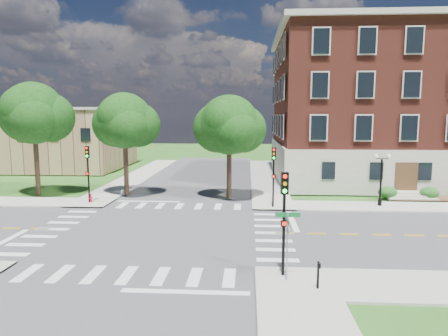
# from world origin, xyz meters

# --- Properties ---
(ground) EXTENTS (160.00, 160.00, 0.00)m
(ground) POSITION_xyz_m (0.00, 0.00, 0.00)
(ground) COLOR #294D15
(ground) RESTS_ON ground
(road_ew) EXTENTS (90.00, 12.00, 0.01)m
(road_ew) POSITION_xyz_m (0.00, 0.00, 0.01)
(road_ew) COLOR #3D3D3F
(road_ew) RESTS_ON ground
(road_ns) EXTENTS (12.00, 90.00, 0.01)m
(road_ns) POSITION_xyz_m (0.00, 0.00, 0.01)
(road_ns) COLOR #3D3D3F
(road_ns) RESTS_ON ground
(sidewalk_ne) EXTENTS (34.00, 34.00, 0.12)m
(sidewalk_ne) POSITION_xyz_m (15.38, 15.38, 0.06)
(sidewalk_ne) COLOR #9E9B93
(sidewalk_ne) RESTS_ON ground
(sidewalk_nw) EXTENTS (34.00, 34.00, 0.12)m
(sidewalk_nw) POSITION_xyz_m (-15.38, 15.38, 0.06)
(sidewalk_nw) COLOR #9E9B93
(sidewalk_nw) RESTS_ON ground
(crosswalk_east) EXTENTS (2.20, 10.20, 0.02)m
(crosswalk_east) POSITION_xyz_m (7.20, 0.00, 0.00)
(crosswalk_east) COLOR silver
(crosswalk_east) RESTS_ON ground
(stop_bar_east) EXTENTS (0.40, 5.50, 0.00)m
(stop_bar_east) POSITION_xyz_m (8.80, 3.00, 0.00)
(stop_bar_east) COLOR silver
(stop_bar_east) RESTS_ON ground
(main_building) EXTENTS (30.60, 22.40, 16.50)m
(main_building) POSITION_xyz_m (24.00, 21.99, 8.34)
(main_building) COLOR #A7A394
(main_building) RESTS_ON ground
(secondary_building) EXTENTS (20.40, 15.40, 8.30)m
(secondary_building) POSITION_xyz_m (-22.00, 30.00, 4.28)
(secondary_building) COLOR #89654B
(secondary_building) RESTS_ON ground
(tree_b) EXTENTS (5.61, 5.61, 10.33)m
(tree_b) POSITION_xyz_m (-13.83, 10.66, 7.62)
(tree_b) COLOR #312618
(tree_b) RESTS_ON ground
(tree_c) EXTENTS (5.06, 5.06, 9.37)m
(tree_c) POSITION_xyz_m (-5.55, 10.94, 6.94)
(tree_c) COLOR #312618
(tree_c) RESTS_ON ground
(tree_d) EXTENTS (5.21, 5.21, 9.11)m
(tree_d) POSITION_xyz_m (3.97, 10.16, 6.60)
(tree_d) COLOR #312618
(tree_d) RESTS_ON ground
(traffic_signal_se) EXTENTS (0.36, 0.41, 4.80)m
(traffic_signal_se) POSITION_xyz_m (7.27, -6.99, 3.19)
(traffic_signal_se) COLOR black
(traffic_signal_se) RESTS_ON ground
(traffic_signal_ne) EXTENTS (0.35, 0.39, 4.80)m
(traffic_signal_ne) POSITION_xyz_m (7.67, 6.92, 3.19)
(traffic_signal_ne) COLOR black
(traffic_signal_ne) RESTS_ON ground
(traffic_signal_nw) EXTENTS (0.33, 0.37, 4.80)m
(traffic_signal_nw) POSITION_xyz_m (-7.75, 7.61, 3.19)
(traffic_signal_nw) COLOR black
(traffic_signal_nw) RESTS_ON ground
(twin_lamp_west) EXTENTS (1.36, 0.36, 4.23)m
(twin_lamp_west) POSITION_xyz_m (16.43, 7.96, 2.52)
(twin_lamp_west) COLOR black
(twin_lamp_west) RESTS_ON ground
(street_sign_pole) EXTENTS (1.10, 1.10, 3.10)m
(street_sign_pole) POSITION_xyz_m (7.39, -7.57, 2.31)
(street_sign_pole) COLOR gray
(street_sign_pole) RESTS_ON ground
(push_button_post) EXTENTS (0.14, 0.21, 1.20)m
(push_button_post) POSITION_xyz_m (8.63, -8.36, 0.80)
(push_button_post) COLOR black
(push_button_post) RESTS_ON ground
(fire_hydrant) EXTENTS (0.35, 0.35, 0.75)m
(fire_hydrant) POSITION_xyz_m (-7.70, 7.72, 0.46)
(fire_hydrant) COLOR red
(fire_hydrant) RESTS_ON ground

